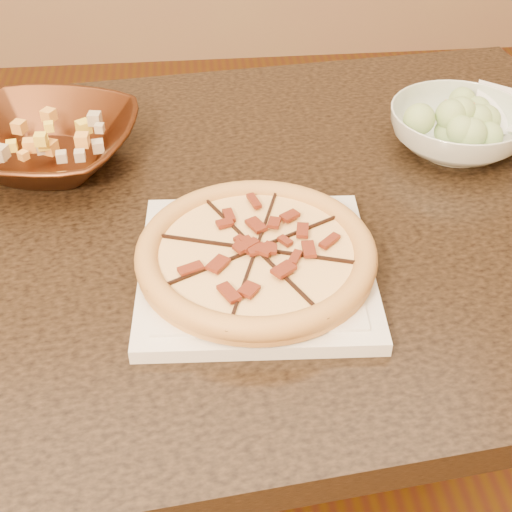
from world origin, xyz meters
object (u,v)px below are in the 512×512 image
(pizza, at_px, (256,253))
(salad_bowl, at_px, (457,129))
(plate, at_px, (256,268))
(bronze_bowl, at_px, (45,144))
(dining_table, at_px, (189,273))

(pizza, height_order, salad_bowl, salad_bowl)
(plate, relative_size, pizza, 1.03)
(plate, bearing_deg, pizza, 128.94)
(pizza, bearing_deg, plate, -51.06)
(pizza, relative_size, salad_bowl, 1.39)
(plate, bearing_deg, bronze_bowl, 134.64)
(pizza, bearing_deg, bronze_bowl, 134.64)
(dining_table, distance_m, pizza, 0.21)
(dining_table, xyz_separation_m, pizza, (0.08, -0.14, 0.14))
(bronze_bowl, height_order, salad_bowl, same)
(dining_table, bearing_deg, salad_bowl, 17.64)
(dining_table, relative_size, plate, 4.86)
(pizza, xyz_separation_m, bronze_bowl, (-0.28, 0.29, -0.00))
(bronze_bowl, bearing_deg, pizza, -45.36)
(salad_bowl, bearing_deg, pizza, -141.06)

